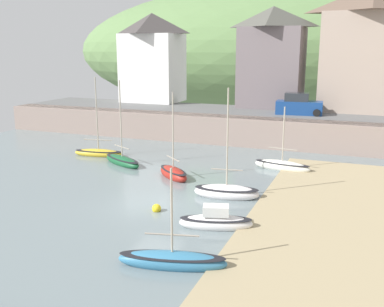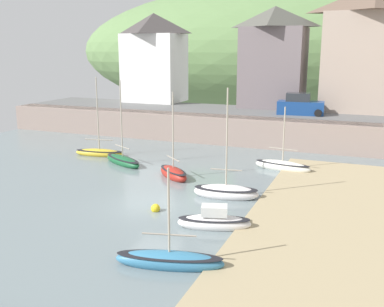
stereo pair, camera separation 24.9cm
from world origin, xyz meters
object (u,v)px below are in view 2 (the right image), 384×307
(waterfront_building_centre, at_px, (274,57))
(dinghy_open_wooden, at_px, (173,173))
(sailboat_white_hull, at_px, (226,192))
(mooring_buoy, at_px, (156,208))
(waterfront_building_right, at_px, (371,49))
(sailboat_nearest_shore, at_px, (123,160))
(sailboat_tall_mast, at_px, (214,221))
(sailboat_far_left, at_px, (282,166))
(motorboat_with_cabin, at_px, (169,260))
(fishing_boat_green, at_px, (99,152))
(waterfront_building_left, at_px, (154,57))
(parked_car_near_slipway, at_px, (300,106))

(waterfront_building_centre, bearing_deg, dinghy_open_wooden, -96.28)
(sailboat_white_hull, relative_size, mooring_buoy, 13.30)
(waterfront_building_right, height_order, sailboat_nearest_shore, waterfront_building_right)
(dinghy_open_wooden, distance_m, sailboat_tall_mast, 8.79)
(mooring_buoy, bearing_deg, sailboat_far_left, 66.54)
(sailboat_tall_mast, bearing_deg, waterfront_building_centre, 79.67)
(sailboat_tall_mast, relative_size, motorboat_with_cabin, 0.83)
(sailboat_tall_mast, distance_m, fishing_boat_green, 16.84)
(waterfront_building_left, relative_size, sailboat_white_hull, 1.50)
(waterfront_building_left, relative_size, motorboat_with_cabin, 2.18)
(sailboat_far_left, bearing_deg, waterfront_building_centre, 114.54)
(sailboat_far_left, distance_m, sailboat_white_hull, 7.31)
(sailboat_far_left, xyz_separation_m, dinghy_open_wooden, (-6.29, -4.52, 0.02))
(waterfront_building_left, height_order, waterfront_building_centre, waterfront_building_centre)
(fishing_boat_green, relative_size, mooring_buoy, 13.07)
(sailboat_tall_mast, xyz_separation_m, motorboat_with_cabin, (-0.36, -4.28, -0.06))
(sailboat_tall_mast, distance_m, mooring_buoy, 3.70)
(waterfront_building_right, distance_m, sailboat_white_hull, 24.74)
(parked_car_near_slipway, bearing_deg, dinghy_open_wooden, -115.26)
(sailboat_far_left, relative_size, sailboat_tall_mast, 1.27)
(waterfront_building_right, bearing_deg, sailboat_far_left, -107.90)
(sailboat_far_left, xyz_separation_m, sailboat_white_hull, (-1.88, -7.06, 0.03))
(sailboat_tall_mast, xyz_separation_m, sailboat_nearest_shore, (-10.14, 8.84, -0.05))
(sailboat_white_hull, bearing_deg, waterfront_building_left, 116.43)
(fishing_boat_green, relative_size, sailboat_white_hull, 0.98)
(mooring_buoy, bearing_deg, dinghy_open_wooden, 105.67)
(sailboat_nearest_shore, xyz_separation_m, sailboat_white_hull, (9.29, -4.34, 0.04))
(sailboat_far_left, distance_m, motorboat_with_cabin, 15.90)
(parked_car_near_slipway, bearing_deg, waterfront_building_centre, 123.09)
(mooring_buoy, bearing_deg, sailboat_nearest_shore, 129.88)
(dinghy_open_wooden, xyz_separation_m, motorboat_with_cabin, (4.91, -11.32, -0.04))
(motorboat_with_cabin, distance_m, parked_car_near_slipway, 26.87)
(sailboat_far_left, relative_size, sailboat_nearest_shore, 0.74)
(dinghy_open_wooden, relative_size, parked_car_near_slipway, 1.37)
(waterfront_building_right, bearing_deg, dinghy_open_wooden, -119.52)
(waterfront_building_centre, height_order, dinghy_open_wooden, waterfront_building_centre)
(sailboat_tall_mast, distance_m, parked_car_near_slipway, 22.60)
(sailboat_tall_mast, bearing_deg, dinghy_open_wooden, 109.94)
(waterfront_building_right, height_order, sailboat_white_hull, waterfront_building_right)
(waterfront_building_left, distance_m, mooring_buoy, 29.83)
(waterfront_building_right, relative_size, dinghy_open_wooden, 1.98)
(dinghy_open_wooden, distance_m, parked_car_near_slipway, 16.65)
(waterfront_building_centre, bearing_deg, parked_car_near_slipway, -52.00)
(waterfront_building_centre, relative_size, mooring_buoy, 20.57)
(sailboat_far_left, bearing_deg, sailboat_white_hull, -95.32)
(waterfront_building_left, distance_m, waterfront_building_right, 22.44)
(sailboat_nearest_shore, distance_m, mooring_buoy, 10.25)
(dinghy_open_wooden, height_order, motorboat_with_cabin, dinghy_open_wooden)
(sailboat_nearest_shore, bearing_deg, parked_car_near_slipway, 80.71)
(waterfront_building_left, distance_m, sailboat_tall_mast, 32.30)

